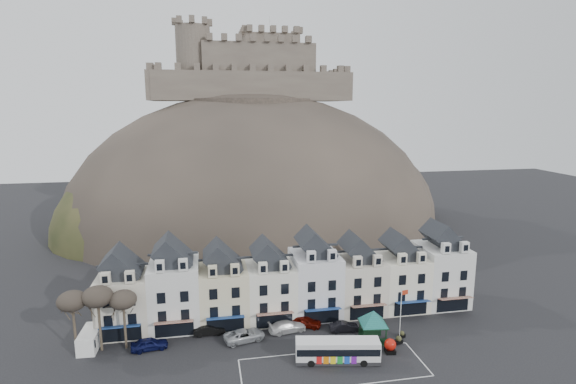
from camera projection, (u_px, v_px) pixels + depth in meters
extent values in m
plane|color=black|center=(320.00, 375.00, 51.98)|extent=(300.00, 300.00, 0.00)
cube|color=silver|center=(333.00, 368.00, 53.55)|extent=(22.00, 7.50, 0.01)
cube|color=beige|center=(125.00, 301.00, 62.35)|extent=(6.80, 8.00, 8.00)
cube|color=black|center=(122.00, 266.00, 61.37)|extent=(6.80, 5.76, 2.80)
cube|color=beige|center=(106.00, 278.00, 57.68)|extent=(1.20, 0.80, 1.60)
cube|color=beige|center=(130.00, 277.00, 58.22)|extent=(1.20, 0.80, 1.60)
cube|color=black|center=(121.00, 333.00, 58.97)|extent=(5.10, 0.06, 2.20)
cube|color=navy|center=(120.00, 327.00, 58.08)|extent=(5.10, 1.29, 0.43)
cube|color=silver|center=(175.00, 294.00, 63.47)|extent=(6.80, 8.00, 9.20)
cube|color=black|center=(173.00, 254.00, 62.38)|extent=(6.80, 5.76, 2.80)
cube|color=silver|center=(160.00, 266.00, 58.69)|extent=(1.20, 0.80, 1.60)
cube|color=silver|center=(183.00, 265.00, 59.23)|extent=(1.20, 0.80, 1.60)
cube|color=black|center=(174.00, 329.00, 60.20)|extent=(5.10, 0.06, 2.20)
cube|color=maroon|center=(174.00, 322.00, 59.31)|extent=(5.10, 1.29, 0.43)
cube|color=beige|center=(224.00, 294.00, 64.82)|extent=(6.80, 8.00, 8.00)
cube|color=black|center=(223.00, 260.00, 63.84)|extent=(6.80, 5.76, 2.80)
cube|color=beige|center=(213.00, 271.00, 60.15)|extent=(1.20, 0.80, 1.60)
cube|color=beige|center=(235.00, 270.00, 60.69)|extent=(1.20, 0.80, 1.60)
cube|color=black|center=(225.00, 324.00, 61.44)|extent=(5.10, 0.06, 2.20)
cube|color=navy|center=(225.00, 318.00, 60.55)|extent=(5.10, 1.29, 0.43)
cube|color=white|center=(270.00, 290.00, 66.05)|extent=(6.80, 8.00, 8.00)
cube|color=black|center=(270.00, 257.00, 65.07)|extent=(6.80, 5.76, 2.80)
cube|color=white|center=(263.00, 268.00, 61.38)|extent=(1.20, 0.80, 1.60)
cube|color=white|center=(284.00, 267.00, 61.92)|extent=(1.20, 0.80, 1.60)
cube|color=black|center=(274.00, 320.00, 62.67)|extent=(5.10, 0.06, 2.20)
cube|color=maroon|center=(275.00, 314.00, 61.78)|extent=(5.10, 1.29, 0.43)
cube|color=white|center=(315.00, 283.00, 67.17)|extent=(6.80, 8.00, 9.20)
cube|color=black|center=(315.00, 246.00, 66.08)|extent=(6.80, 5.76, 2.80)
cube|color=white|center=(311.00, 257.00, 62.39)|extent=(1.20, 0.80, 1.60)
cube|color=white|center=(332.00, 255.00, 62.93)|extent=(1.20, 0.80, 1.60)
cube|color=black|center=(322.00, 316.00, 63.91)|extent=(5.10, 0.06, 2.20)
cube|color=navy|center=(323.00, 309.00, 63.02)|extent=(5.10, 1.29, 0.43)
cube|color=beige|center=(358.00, 284.00, 68.52)|extent=(6.80, 8.00, 8.00)
cube|color=black|center=(359.00, 251.00, 67.54)|extent=(6.80, 5.76, 2.80)
cube|color=beige|center=(358.00, 262.00, 63.85)|extent=(1.20, 0.80, 1.60)
cube|color=beige|center=(377.00, 260.00, 64.39)|extent=(1.20, 0.80, 1.60)
cube|color=black|center=(367.00, 312.00, 65.14)|extent=(5.10, 0.06, 2.20)
cube|color=maroon|center=(369.00, 306.00, 64.25)|extent=(5.10, 1.29, 0.43)
cube|color=white|center=(400.00, 281.00, 69.76)|extent=(6.80, 8.00, 8.00)
cube|color=black|center=(401.00, 249.00, 68.77)|extent=(6.80, 5.76, 2.80)
cube|color=white|center=(402.00, 259.00, 65.08)|extent=(1.20, 0.80, 1.60)
cube|color=white|center=(421.00, 258.00, 65.63)|extent=(1.20, 0.80, 1.60)
cube|color=black|center=(411.00, 308.00, 66.38)|extent=(5.10, 0.06, 2.20)
cube|color=navy|center=(413.00, 302.00, 65.48)|extent=(5.10, 1.29, 0.43)
cube|color=white|center=(440.00, 274.00, 70.88)|extent=(6.80, 8.00, 9.20)
cube|color=black|center=(443.00, 239.00, 69.78)|extent=(6.80, 5.76, 2.80)
cube|color=white|center=(446.00, 248.00, 66.09)|extent=(1.20, 0.80, 1.60)
cube|color=white|center=(464.00, 247.00, 66.64)|extent=(1.20, 0.80, 1.60)
cube|color=black|center=(453.00, 304.00, 67.61)|extent=(5.10, 0.06, 2.20)
cube|color=maroon|center=(456.00, 298.00, 66.72)|extent=(5.10, 1.29, 0.43)
ellipsoid|color=#322C26|center=(253.00, 223.00, 119.54)|extent=(96.00, 76.00, 68.00)
ellipsoid|color=#293219|center=(166.00, 234.00, 109.76)|extent=(52.00, 44.00, 42.00)
ellipsoid|color=#322C26|center=(336.00, 216.00, 127.76)|extent=(56.00, 48.00, 46.00)
ellipsoid|color=#293219|center=(243.00, 239.00, 105.30)|extent=(40.00, 28.00, 28.00)
ellipsoid|color=#322C26|center=(299.00, 234.00, 109.77)|extent=(36.00, 28.00, 24.00)
cylinder|color=#322C26|center=(251.00, 105.00, 113.69)|extent=(30.00, 30.00, 3.00)
cube|color=brown|center=(253.00, 86.00, 108.98)|extent=(48.00, 2.20, 7.00)
cube|color=brown|center=(245.00, 89.00, 128.28)|extent=(48.00, 2.20, 7.00)
cube|color=brown|center=(155.00, 87.00, 114.27)|extent=(2.20, 22.00, 7.00)
cube|color=brown|center=(336.00, 88.00, 122.99)|extent=(2.20, 22.00, 7.00)
cube|color=brown|center=(256.00, 66.00, 117.95)|extent=(28.00, 18.00, 10.00)
cube|color=brown|center=(270.00, 61.00, 120.33)|extent=(14.00, 12.00, 13.00)
cylinder|color=brown|center=(194.00, 64.00, 111.19)|extent=(8.40, 8.40, 18.00)
cylinder|color=silver|center=(270.00, 26.00, 118.63)|extent=(0.16, 0.16, 5.00)
cylinder|color=#3D3327|center=(75.00, 332.00, 56.31)|extent=(0.32, 0.32, 5.74)
ellipsoid|color=#383028|center=(72.00, 301.00, 55.54)|extent=(3.61, 3.61, 2.54)
cylinder|color=#3D3327|center=(100.00, 328.00, 56.83)|extent=(0.32, 0.32, 6.02)
ellipsoid|color=#383028|center=(97.00, 297.00, 56.02)|extent=(3.78, 3.78, 2.67)
cylinder|color=#3D3327|center=(125.00, 328.00, 57.43)|extent=(0.32, 0.32, 5.46)
ellipsoid|color=#383028|center=(123.00, 300.00, 56.69)|extent=(3.43, 3.43, 2.42)
cube|color=#262628|center=(337.00, 359.00, 54.75)|extent=(10.44, 4.14, 0.46)
cube|color=silver|center=(338.00, 349.00, 54.50)|extent=(10.43, 4.09, 2.33)
cube|color=black|center=(338.00, 348.00, 54.47)|extent=(10.25, 4.12, 0.88)
cube|color=silver|center=(338.00, 341.00, 54.30)|extent=(10.22, 3.97, 0.23)
cube|color=orange|center=(379.00, 342.00, 54.36)|extent=(0.25, 1.10, 0.26)
cylinder|color=black|center=(364.00, 363.00, 53.73)|extent=(0.93, 0.45, 0.89)
cylinder|color=black|center=(361.00, 354.00, 55.78)|extent=(0.93, 0.45, 0.89)
cylinder|color=black|center=(311.00, 363.00, 53.68)|extent=(0.93, 0.45, 0.89)
cylinder|color=black|center=(310.00, 354.00, 55.74)|extent=(0.93, 0.45, 0.89)
cube|color=black|center=(360.00, 328.00, 60.61)|extent=(0.17, 0.17, 2.48)
cube|color=black|center=(380.00, 327.00, 60.81)|extent=(0.17, 0.17, 2.48)
cube|color=black|center=(365.00, 338.00, 57.88)|extent=(0.17, 0.17, 2.48)
cube|color=black|center=(386.00, 337.00, 58.07)|extent=(0.17, 0.17, 2.48)
cube|color=black|center=(373.00, 324.00, 59.11)|extent=(3.78, 3.78, 0.12)
cone|color=#145755|center=(373.00, 317.00, 58.93)|extent=(6.79, 6.79, 1.86)
cube|color=black|center=(390.00, 351.00, 56.77)|extent=(1.38, 1.38, 0.48)
sphere|color=#B7150A|center=(390.00, 345.00, 56.60)|extent=(1.50, 1.50, 1.50)
cylinder|color=silver|center=(401.00, 314.00, 59.38)|extent=(0.11, 0.11, 7.14)
cube|color=#B32F16|center=(405.00, 292.00, 58.98)|extent=(0.97, 0.19, 0.62)
cube|color=white|center=(90.00, 339.00, 57.87)|extent=(2.44, 5.18, 2.32)
cube|color=black|center=(90.00, 336.00, 57.79)|extent=(2.10, 0.18, 1.00)
cube|color=black|center=(399.00, 342.00, 58.91)|extent=(1.19, 0.80, 0.54)
sphere|color=#293219|center=(399.00, 339.00, 58.83)|extent=(0.76, 0.76, 0.76)
cube|color=black|center=(402.00, 336.00, 60.49)|extent=(1.02, 0.67, 0.47)
sphere|color=#293219|center=(402.00, 333.00, 60.41)|extent=(0.66, 0.66, 0.66)
imported|color=#0C103C|center=(149.00, 344.00, 57.37)|extent=(4.81, 2.49, 1.56)
imported|color=black|center=(209.00, 330.00, 61.18)|extent=(4.35, 1.68, 1.41)
imported|color=#A7AAAF|center=(244.00, 335.00, 59.59)|extent=(5.82, 3.70, 1.52)
imported|color=silver|center=(287.00, 326.00, 61.97)|extent=(5.58, 3.06, 1.53)
imported|color=#510B04|center=(305.00, 321.00, 63.40)|extent=(4.91, 3.58, 1.56)
imported|color=black|center=(344.00, 327.00, 62.12)|extent=(4.11, 1.73, 1.32)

